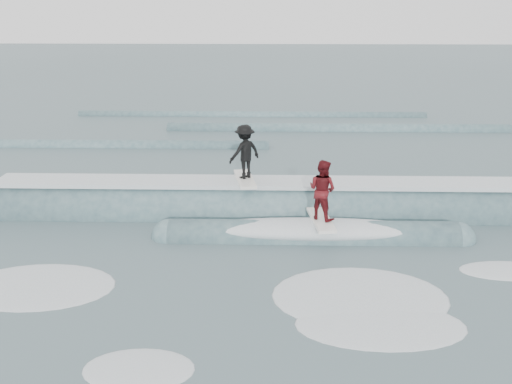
{
  "coord_description": "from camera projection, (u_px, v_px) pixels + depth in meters",
  "views": [
    {
      "loc": [
        0.45,
        -13.72,
        7.17
      ],
      "look_at": [
        0.0,
        3.94,
        1.1
      ],
      "focal_mm": 40.0,
      "sensor_mm": 36.0,
      "label": 1
    }
  ],
  "objects": [
    {
      "name": "breaking_wave",
      "position": [
        265.0,
        215.0,
        19.65
      ],
      "size": [
        23.17,
        3.89,
        2.22
      ],
      "color": "#3A5963",
      "rests_on": "ground"
    },
    {
      "name": "surfer_black",
      "position": [
        245.0,
        153.0,
        19.3
      ],
      "size": [
        1.36,
        2.07,
        1.95
      ],
      "color": "silver",
      "rests_on": "ground"
    },
    {
      "name": "surfer_red",
      "position": [
        322.0,
        192.0,
        17.36
      ],
      "size": [
        1.16,
        2.05,
        1.97
      ],
      "color": "white",
      "rests_on": "ground"
    },
    {
      "name": "far_swells",
      "position": [
        240.0,
        131.0,
        32.03
      ],
      "size": [
        38.23,
        8.65,
        0.8
      ],
      "color": "#3A5963",
      "rests_on": "ground"
    },
    {
      "name": "ground",
      "position": [
        252.0,
        278.0,
        15.32
      ],
      "size": [
        160.0,
        160.0,
        0.0
      ],
      "primitive_type": "plane",
      "color": "#3A5255",
      "rests_on": "ground"
    },
    {
      "name": "whitewater",
      "position": [
        276.0,
        303.0,
        14.09
      ],
      "size": [
        15.63,
        6.23,
        0.1
      ],
      "color": "white",
      "rests_on": "ground"
    }
  ]
}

